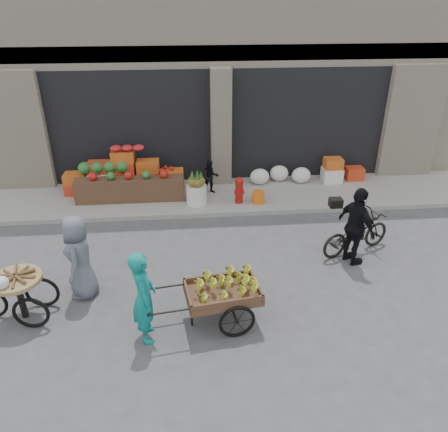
{
  "coord_description": "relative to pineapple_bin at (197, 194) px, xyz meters",
  "views": [
    {
      "loc": [
        -0.95,
        -6.62,
        5.14
      ],
      "look_at": [
        -0.27,
        0.98,
        1.1
      ],
      "focal_mm": 35.0,
      "sensor_mm": 36.0,
      "label": 1
    }
  ],
  "objects": [
    {
      "name": "ground",
      "position": [
        0.75,
        -3.6,
        -0.37
      ],
      "size": [
        80.0,
        80.0,
        0.0
      ],
      "primitive_type": "plane",
      "color": "#424244",
      "rests_on": "ground"
    },
    {
      "name": "sidewalk",
      "position": [
        0.75,
        0.5,
        -0.31
      ],
      "size": [
        18.0,
        2.2,
        0.12
      ],
      "primitive_type": "cube",
      "color": "gray",
      "rests_on": "ground"
    },
    {
      "name": "building",
      "position": [
        0.75,
        4.43,
        3.0
      ],
      "size": [
        14.0,
        6.45,
        7.0
      ],
      "color": "beige",
      "rests_on": "ground"
    },
    {
      "name": "fruit_display",
      "position": [
        -1.73,
        0.78,
        0.3
      ],
      "size": [
        3.1,
        1.12,
        1.24
      ],
      "color": "red",
      "rests_on": "sidewalk"
    },
    {
      "name": "pineapple_bin",
      "position": [
        0.0,
        0.0,
        0.0
      ],
      "size": [
        0.52,
        0.52,
        0.5
      ],
      "primitive_type": "cylinder",
      "color": "silver",
      "rests_on": "sidewalk"
    },
    {
      "name": "fire_hydrant",
      "position": [
        1.1,
        -0.05,
        0.13
      ],
      "size": [
        0.22,
        0.22,
        0.71
      ],
      "color": "#A5140F",
      "rests_on": "sidewalk"
    },
    {
      "name": "orange_bucket",
      "position": [
        1.6,
        -0.1,
        -0.1
      ],
      "size": [
        0.32,
        0.32,
        0.3
      ],
      "primitive_type": "cylinder",
      "color": "orange",
      "rests_on": "sidewalk"
    },
    {
      "name": "right_bay_goods",
      "position": [
        3.36,
        1.1,
        0.04
      ],
      "size": [
        3.35,
        0.6,
        0.7
      ],
      "color": "silver",
      "rests_on": "sidewalk"
    },
    {
      "name": "seated_person",
      "position": [
        0.4,
        0.6,
        0.21
      ],
      "size": [
        0.51,
        0.43,
        0.93
      ],
      "primitive_type": "imported",
      "rotation": [
        0.0,
        0.0,
        0.17
      ],
      "color": "black",
      "rests_on": "sidewalk"
    },
    {
      "name": "banana_cart",
      "position": [
        0.25,
        -4.41,
        0.26
      ],
      "size": [
        2.18,
        1.13,
        0.87
      ],
      "rotation": [
        0.0,
        0.0,
        0.15
      ],
      "color": "brown",
      "rests_on": "ground"
    },
    {
      "name": "vendor_woman",
      "position": [
        -0.97,
        -4.68,
        0.44
      ],
      "size": [
        0.48,
        0.65,
        1.63
      ],
      "primitive_type": "imported",
      "rotation": [
        0.0,
        0.0,
        1.73
      ],
      "color": "#107C78",
      "rests_on": "ground"
    },
    {
      "name": "tricycle_cart",
      "position": [
        -3.15,
        -4.0,
        0.2
      ],
      "size": [
        1.44,
        0.88,
        0.95
      ],
      "rotation": [
        0.0,
        0.0,
        -0.05
      ],
      "color": "#9E7F51",
      "rests_on": "ground"
    },
    {
      "name": "vendor_grey",
      "position": [
        -2.21,
        -3.42,
        0.44
      ],
      "size": [
        0.54,
        0.81,
        1.63
      ],
      "primitive_type": "imported",
      "rotation": [
        0.0,
        0.0,
        -1.6
      ],
      "color": "slate",
      "rests_on": "ground"
    },
    {
      "name": "bicycle",
      "position": [
        3.34,
        -2.43,
        0.08
      ],
      "size": [
        1.82,
        1.18,
        0.9
      ],
      "primitive_type": "imported",
      "rotation": [
        0.0,
        0.0,
        1.94
      ],
      "color": "black",
      "rests_on": "ground"
    },
    {
      "name": "cyclist",
      "position": [
        3.14,
        -2.83,
        0.47
      ],
      "size": [
        0.74,
        1.07,
        1.68
      ],
      "primitive_type": "imported",
      "rotation": [
        0.0,
        0.0,
        1.94
      ],
      "color": "black",
      "rests_on": "ground"
    }
  ]
}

